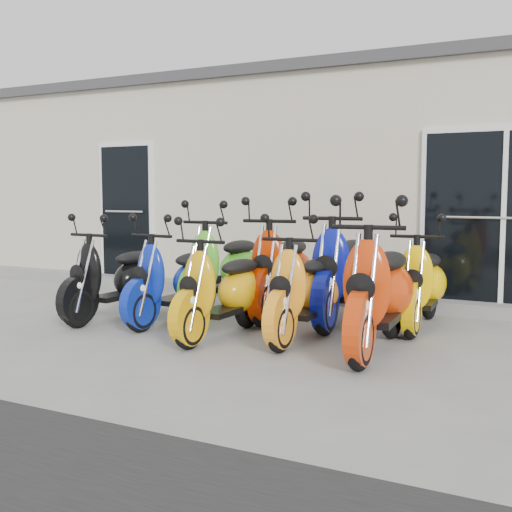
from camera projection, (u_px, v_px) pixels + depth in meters
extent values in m
plane|color=gray|center=(232.00, 327.00, 7.22)|extent=(80.00, 80.00, 0.00)
cube|color=beige|center=(372.00, 187.00, 11.65)|extent=(14.00, 6.00, 3.20)
cube|color=#3F3F42|center=(374.00, 93.00, 11.49)|extent=(14.20, 6.20, 0.16)
cube|color=gray|center=(302.00, 295.00, 8.99)|extent=(14.00, 0.40, 0.15)
cube|color=black|center=(126.00, 208.00, 10.47)|extent=(1.07, 0.08, 2.22)
cube|color=black|center=(504.00, 213.00, 7.82)|extent=(2.02, 0.08, 2.22)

